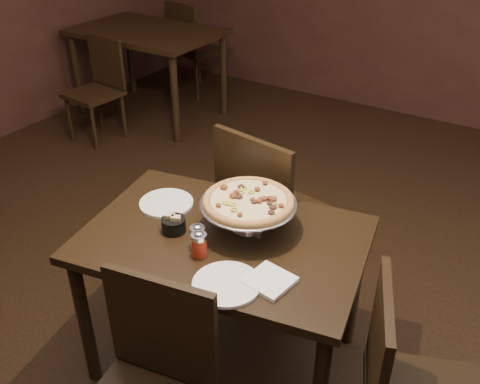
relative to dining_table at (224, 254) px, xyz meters
The scene contains 14 objects.
room 0.77m from the dining_table, 158.37° to the left, with size 6.04×7.04×2.84m.
dining_table is the anchor object (origin of this frame).
background_table 3.15m from the dining_table, 136.42° to the left, with size 1.30×0.87×0.81m.
pizza_stand 0.26m from the dining_table, 58.56° to the left, with size 0.41×0.41×0.17m.
parmesan_shaker 0.20m from the dining_table, 109.64° to the right, with size 0.06×0.06×0.11m.
pepper_flake_shaker 0.22m from the dining_table, 93.23° to the right, with size 0.06×0.06×0.11m.
packet_caddy 0.25m from the dining_table, 157.03° to the right, with size 0.10×0.10×0.08m.
napkin_stack 0.36m from the dining_table, 26.77° to the right, with size 0.16×0.16×0.02m, color white.
plate_left 0.38m from the dining_table, 169.63° to the left, with size 0.25×0.25×0.01m, color white.
plate_near 0.33m from the dining_table, 54.19° to the right, with size 0.26×0.26×0.01m, color white.
serving_spatula 0.26m from the dining_table, 21.64° to the left, with size 0.15×0.15×0.02m.
chair_far 0.54m from the dining_table, 98.61° to the left, with size 0.53×0.53×1.00m.
bg_chair_far 3.64m from the dining_table, 128.88° to the left, with size 0.52×0.52×0.94m.
bg_chair_near 2.79m from the dining_table, 146.22° to the left, with size 0.44×0.44×0.86m.
Camera 1 is at (1.11, -1.49, 2.05)m, focal length 40.00 mm.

